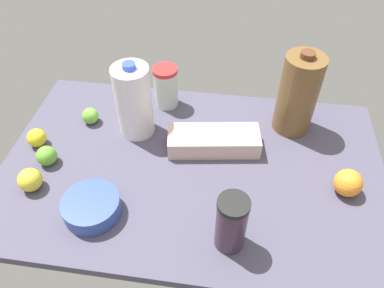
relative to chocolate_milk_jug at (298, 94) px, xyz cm
name	(u,v)px	position (x,y,z in cm)	size (l,w,h in cm)	color
countertop	(192,169)	(31.34, 23.54, -15.46)	(120.00, 76.00, 3.00)	#49465A
chocolate_milk_jug	(298,94)	(0.00, 0.00, 0.00)	(12.73, 12.73, 29.50)	brown
milk_jug	(134,101)	(52.36, 9.67, -1.26)	(11.81, 11.81, 26.98)	white
egg_carton	(214,141)	(25.55, 14.48, -10.80)	(29.53, 11.00, 6.34)	beige
mixing_bowl	(92,207)	(56.50, 44.72, -11.24)	(16.10, 16.10, 5.45)	#314997
shaker_bottle	(231,223)	(17.86, 48.51, -5.02)	(8.08, 8.08, 17.81)	#3F2A3D
tumbler_cup	(166,87)	(45.06, -5.80, -6.17)	(8.78, 8.78, 15.52)	silver
lime_by_jug	(90,116)	(69.49, 8.04, -11.10)	(5.73, 5.73, 5.73)	#6BBA37
lime_beside_bowl	(47,156)	(76.57, 28.50, -10.80)	(6.33, 6.33, 6.33)	#61AC32
lemon_near_front	(30,180)	(77.19, 38.67, -10.45)	(7.04, 7.04, 7.04)	yellow
lemon_loose	(37,138)	(83.18, 21.29, -10.89)	(6.16, 6.16, 6.16)	yellow
orange_far_back	(348,183)	(-14.80, 26.91, -9.89)	(8.15, 8.15, 8.15)	orange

